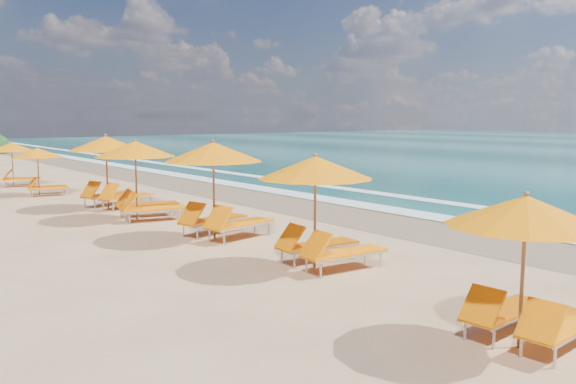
{
  "coord_description": "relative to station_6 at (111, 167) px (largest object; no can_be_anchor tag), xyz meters",
  "views": [
    {
      "loc": [
        -10.12,
        -12.87,
        3.29
      ],
      "look_at": [
        0.0,
        0.0,
        1.2
      ],
      "focal_mm": 37.25,
      "sensor_mm": 36.0,
      "label": 1
    }
  ],
  "objects": [
    {
      "name": "station_5",
      "position": [
        -0.15,
        -2.91,
        -0.05
      ],
      "size": [
        3.16,
        3.04,
        2.58
      ],
      "rotation": [
        0.0,
        0.0,
        -0.23
      ],
      "color": "olive",
      "rests_on": "ground"
    },
    {
      "name": "ground",
      "position": [
        1.94,
        -7.76,
        -1.49
      ],
      "size": [
        160.0,
        160.0,
        0.0
      ],
      "primitive_type": "plane",
      "color": "tan",
      "rests_on": "ground"
    },
    {
      "name": "station_8",
      "position": [
        -0.93,
        9.32,
        -0.31
      ],
      "size": [
        2.71,
        2.67,
        2.11
      ],
      "rotation": [
        0.0,
        0.0,
        -0.35
      ],
      "color": "olive",
      "rests_on": "ground"
    },
    {
      "name": "wet_sand",
      "position": [
        5.94,
        -7.76,
        -1.49
      ],
      "size": [
        4.0,
        160.0,
        0.01
      ],
      "primitive_type": "cube",
      "color": "#8B7353",
      "rests_on": "ground"
    },
    {
      "name": "station_6",
      "position": [
        0.0,
        0.0,
        0.0
      ],
      "size": [
        3.34,
        3.25,
        2.66
      ],
      "rotation": [
        0.0,
        0.0,
        0.29
      ],
      "color": "olive",
      "rests_on": "ground"
    },
    {
      "name": "station_2",
      "position": [
        -0.35,
        -16.23,
        -0.22
      ],
      "size": [
        2.52,
        2.35,
        2.26
      ],
      "rotation": [
        0.0,
        0.0,
        0.06
      ],
      "color": "olive",
      "rests_on": "ground"
    },
    {
      "name": "surf_foam",
      "position": [
        8.64,
        -7.76,
        -1.46
      ],
      "size": [
        4.0,
        160.0,
        0.01
      ],
      "color": "white",
      "rests_on": "ground"
    },
    {
      "name": "station_3",
      "position": [
        0.28,
        -11.07,
        -0.08
      ],
      "size": [
        2.86,
        2.69,
        2.52
      ],
      "rotation": [
        0.0,
        0.0,
        -0.09
      ],
      "color": "olive",
      "rests_on": "ground"
    },
    {
      "name": "station_4",
      "position": [
        0.21,
        -6.97,
        0.01
      ],
      "size": [
        3.25,
        3.11,
        2.68
      ],
      "rotation": [
        0.0,
        0.0,
        0.2
      ],
      "color": "olive",
      "rests_on": "ground"
    },
    {
      "name": "station_7",
      "position": [
        -0.94,
        5.15,
        -0.35
      ],
      "size": [
        2.48,
        2.39,
        2.03
      ],
      "rotation": [
        0.0,
        0.0,
        -0.22
      ],
      "color": "olive",
      "rests_on": "ground"
    }
  ]
}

